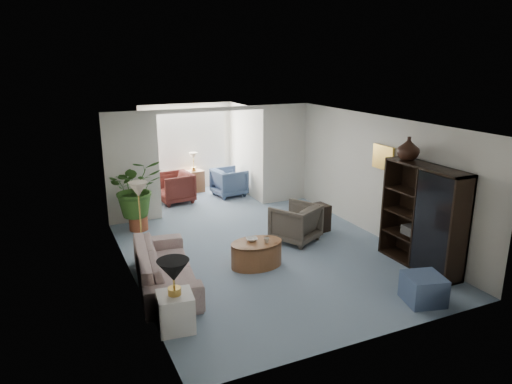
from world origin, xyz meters
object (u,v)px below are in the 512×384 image
coffee_cup (267,240)px  wingback_chair (295,223)px  framed_picture (384,157)px  table_lamp (173,271)px  sunroom_chair_maroon (175,188)px  sofa (165,266)px  end_table (176,312)px  floor_lamp (138,189)px  cabinet_urn (408,148)px  ottoman (423,289)px  sunroom_table (194,181)px  plant_pot (139,223)px  sunroom_chair_blue (229,182)px  entertainment_cabinet (423,217)px  side_table_dark (317,218)px  coffee_table (257,254)px  coffee_bowl (252,239)px

coffee_cup → wingback_chair: (1.07, 0.86, -0.11)m
framed_picture → coffee_cup: (-2.70, -0.28, -1.20)m
table_lamp → sunroom_chair_maroon: bearing=74.7°
sofa → wingback_chair: wingback_chair is taller
end_table → floor_lamp: bearing=87.4°
floor_lamp → wingback_chair: floor_lamp is taller
cabinet_urn → framed_picture: bearing=75.7°
floor_lamp → ottoman: bearing=-46.8°
sofa → sunroom_table: sofa is taller
cabinet_urn → plant_pot: size_ratio=1.03×
framed_picture → ottoman: 3.05m
framed_picture → sunroom_chair_blue: bearing=111.4°
framed_picture → sunroom_table: (-2.39, 4.94, -1.40)m
entertainment_cabinet → wingback_chair: bearing=125.3°
side_table_dark → ottoman: 3.31m
sunroom_chair_blue → sunroom_chair_maroon: 1.50m
coffee_cup → ottoman: 2.70m
floor_lamp → sunroom_chair_maroon: size_ratio=0.42×
sofa → coffee_table: size_ratio=2.35×
side_table_dark → entertainment_cabinet: (0.71, -2.28, 0.64)m
cabinet_urn → plant_pot: bearing=140.4°
sunroom_chair_maroon → coffee_table: bearing=-2.4°
coffee_table → sunroom_table: size_ratio=1.59×
wingback_chair → coffee_table: bearing=3.7°
cabinet_urn → ottoman: size_ratio=0.76×
floor_lamp → sunroom_chair_blue: (2.95, 2.90, -0.88)m
framed_picture → coffee_bowl: framed_picture is taller
table_lamp → coffee_bowl: (1.82, 1.50, -0.40)m
plant_pot → cabinet_urn: bearing=-39.6°
plant_pot → coffee_table: bearing=-60.4°
coffee_cup → plant_pot: bearing=121.0°
side_table_dark → cabinet_urn: bearing=-68.4°
entertainment_cabinet → sunroom_chair_maroon: 6.33m
framed_picture → sunroom_chair_blue: 4.70m
plant_pot → sunroom_table: 3.13m
coffee_cup → wingback_chair: size_ratio=0.12×
end_table → ottoman: 3.72m
sunroom_table → sunroom_chair_blue: bearing=-45.0°
ottoman → sunroom_table: sunroom_table is taller
wingback_chair → entertainment_cabinet: size_ratio=0.46×
sunroom_chair_blue → sunroom_chair_maroon: bearing=83.8°
side_table_dark → sunroom_chair_blue: bearing=102.0°
framed_picture → side_table_dark: size_ratio=0.87×
floor_lamp → plant_pot: size_ratio=0.90×
floor_lamp → coffee_table: floor_lamp is taller
ottoman → end_table: bearing=166.7°
cabinet_urn → plant_pot: (-4.18, 3.46, -1.89)m
sofa → coffee_cup: sofa is taller
sofa → cabinet_urn: size_ratio=5.40×
coffee_bowl → cabinet_urn: (2.67, -0.83, 1.58)m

